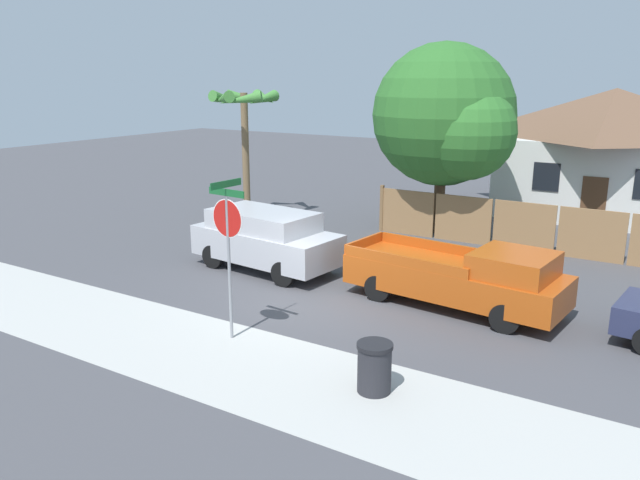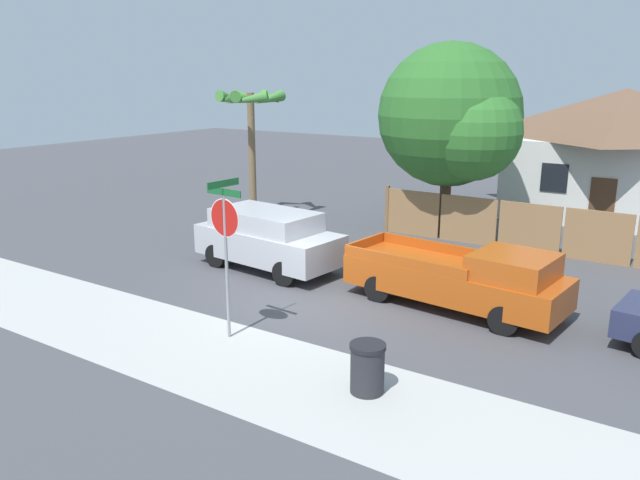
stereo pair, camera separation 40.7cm
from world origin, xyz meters
The scene contains 10 objects.
ground_plane centered at (0.00, 0.00, 0.00)m, with size 80.00×80.00×0.00m, color #47474C.
sidewalk_strip centered at (0.00, -3.60, 0.00)m, with size 36.00×3.20×0.01m.
wooden_fence centered at (4.33, 8.02, 0.82)m, with size 12.68×0.12×1.73m.
house centered at (4.72, 15.52, 2.69)m, with size 8.57×6.61×5.18m.
oak_tree centered at (0.22, 8.69, 4.20)m, with size 5.29×5.04×6.83m.
palm_tree centered at (-7.31, 6.71, 4.39)m, with size 2.54×2.74×5.13m.
red_suv centered at (-2.73, 1.81, 0.97)m, with size 4.70×2.38×1.79m.
orange_pickup centered at (3.36, 1.79, 0.82)m, with size 5.65×2.43×1.66m.
stop_sign centered at (-0.35, -2.69, 2.45)m, with size 1.00×0.90×3.54m.
trash_bin centered at (3.45, -3.19, 0.48)m, with size 0.67×0.67×0.95m.
Camera 1 is at (8.11, -12.60, 5.66)m, focal length 35.00 mm.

